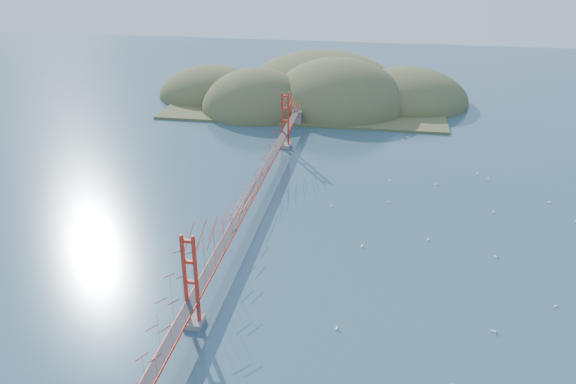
% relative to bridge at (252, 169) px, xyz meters
% --- Properties ---
extents(ground, '(320.00, 320.00, 0.00)m').
position_rel_bridge_xyz_m(ground, '(0.00, -0.18, -7.01)').
color(ground, '#325365').
rests_on(ground, ground).
extents(bridge, '(2.20, 94.40, 12.00)m').
position_rel_bridge_xyz_m(bridge, '(0.00, 0.00, 0.00)').
color(bridge, gray).
rests_on(bridge, ground).
extents(far_headlands, '(84.00, 58.00, 25.00)m').
position_rel_bridge_xyz_m(far_headlands, '(2.21, 68.33, -7.01)').
color(far_headlands, brown).
rests_on(far_headlands, ground).
extents(sailboat_17, '(0.63, 0.56, 0.72)m').
position_rel_bridge_xyz_m(sailboat_17, '(48.16, 10.70, -6.85)').
color(sailboat_17, white).
rests_on(sailboat_17, ground).
extents(sailboat_14, '(0.52, 0.64, 0.74)m').
position_rel_bridge_xyz_m(sailboat_14, '(18.13, -9.09, -6.85)').
color(sailboat_14, white).
rests_on(sailboat_14, ground).
extents(sailboat_0, '(0.55, 0.59, 0.67)m').
position_rel_bridge_xyz_m(sailboat_0, '(27.57, -5.54, -6.86)').
color(sailboat_0, white).
rests_on(sailboat_0, ground).
extents(sailboat_5, '(0.57, 0.61, 0.69)m').
position_rel_bridge_xyz_m(sailboat_5, '(38.40, 5.37, -6.86)').
color(sailboat_5, white).
rests_on(sailboat_5, ground).
extents(sailboat_4, '(0.63, 0.63, 0.70)m').
position_rel_bridge_xyz_m(sailboat_4, '(39.61, 19.25, -6.86)').
color(sailboat_4, white).
rests_on(sailboat_4, ground).
extents(sailboat_15, '(0.56, 0.56, 0.59)m').
position_rel_bridge_xyz_m(sailboat_15, '(24.47, 38.40, -6.87)').
color(sailboat_15, white).
rests_on(sailboat_15, ground).
extents(sailboat_3, '(0.59, 0.57, 0.67)m').
position_rel_bridge_xyz_m(sailboat_3, '(21.89, 15.38, -6.86)').
color(sailboat_3, white).
rests_on(sailboat_3, ground).
extents(sailboat_8, '(0.55, 0.55, 0.59)m').
position_rel_bridge_xyz_m(sailboat_8, '(37.97, 21.40, -6.87)').
color(sailboat_8, white).
rests_on(sailboat_8, ground).
extents(sailboat_2, '(0.63, 0.63, 0.70)m').
position_rel_bridge_xyz_m(sailboat_2, '(33.76, -25.70, -6.85)').
color(sailboat_2, white).
rests_on(sailboat_2, ground).
extents(sailboat_7, '(0.61, 0.54, 0.70)m').
position_rel_bridge_xyz_m(sailboat_7, '(30.09, 15.20, -6.86)').
color(sailboat_7, white).
rests_on(sailboat_7, ground).
extents(sailboat_10, '(0.53, 0.63, 0.73)m').
position_rel_bridge_xyz_m(sailboat_10, '(16.24, -28.16, -6.85)').
color(sailboat_10, white).
rests_on(sailboat_10, ground).
extents(sailboat_1, '(0.52, 0.52, 0.57)m').
position_rel_bridge_xyz_m(sailboat_1, '(21.73, 6.42, -6.87)').
color(sailboat_1, white).
rests_on(sailboat_1, ground).
extents(sailboat_9, '(0.54, 0.54, 0.56)m').
position_rel_bridge_xyz_m(sailboat_9, '(50.72, 4.39, -6.87)').
color(sailboat_9, white).
rests_on(sailboat_9, ground).
extents(sailboat_13, '(0.53, 0.53, 0.56)m').
position_rel_bridge_xyz_m(sailboat_13, '(41.89, -19.53, -6.87)').
color(sailboat_13, white).
rests_on(sailboat_13, ground).
extents(sailboat_16, '(0.61, 0.61, 0.64)m').
position_rel_bridge_xyz_m(sailboat_16, '(12.45, 3.23, -6.86)').
color(sailboat_16, white).
rests_on(sailboat_16, ground).
extents(sailboat_12, '(0.64, 0.54, 0.73)m').
position_rel_bridge_xyz_m(sailboat_12, '(25.50, 40.40, -6.85)').
color(sailboat_12, white).
rests_on(sailboat_12, ground).
extents(sailboat_extra_0, '(0.66, 0.66, 0.69)m').
position_rel_bridge_xyz_m(sailboat_extra_0, '(36.60, -8.78, -6.86)').
color(sailboat_extra_0, white).
rests_on(sailboat_extra_0, ground).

